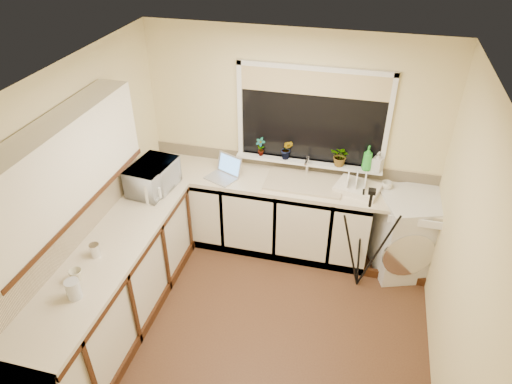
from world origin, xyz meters
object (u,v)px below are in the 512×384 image
Objects in this scene: plant_b at (287,149)px; soap_bottle_clear at (378,161)px; soap_bottle_green at (368,158)px; plant_a at (261,147)px; washing_machine at (408,234)px; microwave at (153,177)px; laptop at (225,172)px; dish_rack at (358,188)px; tripod at (364,240)px; cup_left at (76,275)px; kettle at (151,192)px; plant_d at (341,156)px; glass_jug at (73,289)px; cup_back at (387,186)px; steel_jar at (95,250)px.

plant_b reaches higher than soap_bottle_clear.
soap_bottle_green is 1.28× the size of soap_bottle_clear.
washing_machine is at bearing -8.41° from plant_a.
laptop is at bearing -49.78° from microwave.
tripod reaches higher than dish_rack.
laptop reaches higher than washing_machine.
cup_left is at bearing -122.48° from dish_rack.
plant_a reaches higher than kettle.
microwave is 2.37× the size of plant_d.
glass_jug is (-2.15, -1.62, 0.38)m from tripod.
plant_a is 1.16m from soap_bottle_green.
washing_machine is at bearing 37.89° from glass_jug.
tripod reaches higher than cup_back.
soap_bottle_clear is (2.19, 2.27, 0.18)m from glass_jug.
tripod is 0.87m from soap_bottle_green.
plant_d reaches higher than steel_jar.
dish_rack is 0.87m from plant_b.
plant_a is at bearing 179.38° from plant_d.
soap_bottle_green reaches higher than plant_d.
steel_jar is 2.09m from plant_a.
plant_a is at bearing 178.95° from plant_b.
steel_jar is (-0.69, -1.51, -0.00)m from laptop.
plant_a reaches higher than cup_left.
microwave is at bearing -122.38° from laptop.
glass_jug is 2.47m from plant_a.
soap_bottle_clear is (0.17, 0.21, 0.22)m from dish_rack.
plant_b reaches higher than microwave.
cup_left is at bearing -164.73° from washing_machine.
laptop reaches higher than cup_back.
kettle is 0.49× the size of dish_rack.
tripod is at bearing 36.99° from glass_jug.
microwave is (-2.07, -0.49, 0.12)m from dish_rack.
microwave is at bearing -158.92° from plant_d.
soap_bottle_clear is at bearing 67.85° from dish_rack.
plant_b is (-1.40, 0.25, 0.71)m from washing_machine.
laptop is 2.47× the size of glass_jug.
soap_bottle_green reaches higher than plant_b.
plant_b reaches higher than kettle.
washing_machine is at bearing -28.78° from soap_bottle_clear.
kettle is 1.00× the size of soap_bottle_clear.
laptop is 1.26m from plant_d.
washing_machine is 0.64m from tripod.
kettle is at bearing -160.89° from cup_back.
plant_d is (0.88, -0.01, 0.01)m from plant_a.
steel_jar is at bearing 91.42° from cup_left.
soap_bottle_clear is at bearing -0.74° from plant_a.
plant_a is 1.91× the size of cup_back.
plant_b is (0.30, -0.01, 0.01)m from plant_a.
plant_b is 1.12m from cup_back.
soap_bottle_green is at bearing 43.86° from cup_left.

